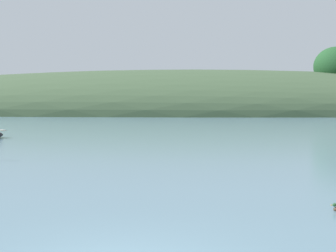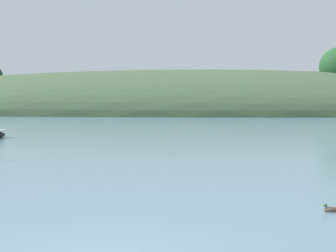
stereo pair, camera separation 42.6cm
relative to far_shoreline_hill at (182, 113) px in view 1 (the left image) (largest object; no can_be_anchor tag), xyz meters
name	(u,v)px [view 1 (the left image)]	position (x,y,z in m)	size (l,w,h in m)	color
far_shoreline_hill	(182,113)	(0.00, 0.00, 0.00)	(150.00, 36.00, 20.38)	#384C33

